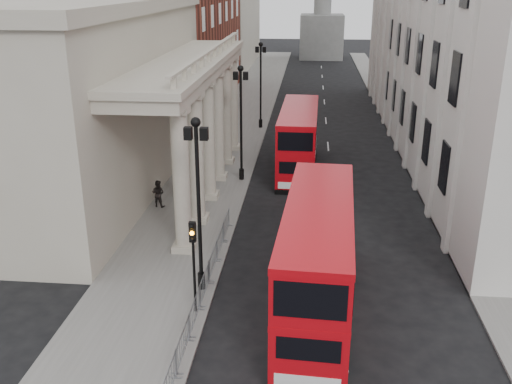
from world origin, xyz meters
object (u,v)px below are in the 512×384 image
(traffic_light, at_px, (193,251))
(bus_near, at_px, (317,257))
(lamp_post_south, at_px, (198,194))
(pedestrian_c, at_px, (209,167))
(pedestrian_b, at_px, (158,193))
(lamp_post_mid, at_px, (241,116))
(lamp_post_north, at_px, (261,79))
(pedestrian_a, at_px, (200,186))
(bus_far, at_px, (299,139))

(traffic_light, bearing_deg, bus_near, 8.17)
(lamp_post_south, xyz_separation_m, pedestrian_c, (-2.50, 16.31, -4.01))
(lamp_post_south, relative_size, pedestrian_b, 4.65)
(lamp_post_mid, bearing_deg, lamp_post_north, 90.00)
(lamp_post_mid, bearing_deg, bus_near, -72.64)
(lamp_post_mid, distance_m, bus_near, 18.22)
(pedestrian_b, relative_size, pedestrian_c, 1.15)
(pedestrian_b, xyz_separation_m, pedestrian_c, (2.22, 6.21, -0.12))
(traffic_light, relative_size, bus_near, 0.36)
(pedestrian_a, bearing_deg, pedestrian_b, -166.02)
(lamp_post_north, relative_size, bus_near, 0.70)
(lamp_post_north, distance_m, pedestrian_c, 16.38)
(bus_far, bearing_deg, pedestrian_a, -132.78)
(lamp_post_south, bearing_deg, pedestrian_a, 101.06)
(lamp_post_mid, xyz_separation_m, bus_near, (5.39, -17.26, -2.25))
(lamp_post_south, distance_m, bus_far, 19.49)
(bus_near, xyz_separation_m, pedestrian_a, (-7.78, 13.45, -1.77))
(lamp_post_south, xyz_separation_m, pedestrian_b, (-4.72, 10.10, -3.90))
(bus_near, relative_size, bus_far, 1.05)
(bus_near, distance_m, bus_far, 20.21)
(traffic_light, relative_size, pedestrian_c, 2.77)
(bus_near, xyz_separation_m, pedestrian_c, (-7.90, 17.57, -1.76))
(lamp_post_mid, relative_size, bus_far, 0.73)
(lamp_post_mid, height_order, pedestrian_b, lamp_post_mid)
(lamp_post_south, xyz_separation_m, bus_near, (5.39, -1.26, -2.25))
(bus_near, xyz_separation_m, pedestrian_b, (-10.12, 11.36, -1.64))
(lamp_post_mid, relative_size, lamp_post_north, 1.00)
(traffic_light, distance_m, pedestrian_a, 14.59)
(lamp_post_south, height_order, lamp_post_mid, same)
(pedestrian_a, height_order, pedestrian_b, pedestrian_b)
(bus_far, distance_m, pedestrian_c, 7.27)
(traffic_light, height_order, pedestrian_a, traffic_light)
(traffic_light, height_order, bus_far, bus_far)
(lamp_post_south, distance_m, lamp_post_north, 32.00)
(bus_near, relative_size, pedestrian_a, 7.79)
(lamp_post_mid, xyz_separation_m, pedestrian_a, (-2.38, -3.81, -4.03))
(lamp_post_mid, height_order, pedestrian_c, lamp_post_mid)
(lamp_post_mid, xyz_separation_m, bus_far, (4.08, 2.91, -2.37))
(pedestrian_b, bearing_deg, pedestrian_a, -125.22)
(bus_far, bearing_deg, bus_near, -85.17)
(bus_near, bearing_deg, bus_far, 96.76)
(traffic_light, bearing_deg, lamp_post_south, 92.84)
(lamp_post_south, height_order, bus_near, lamp_post_south)
(pedestrian_c, bearing_deg, bus_far, 15.35)
(lamp_post_mid, height_order, bus_near, lamp_post_mid)
(lamp_post_mid, height_order, lamp_post_north, same)
(bus_near, relative_size, pedestrian_c, 7.66)
(bus_near, distance_m, pedestrian_b, 15.30)
(lamp_post_mid, distance_m, bus_far, 5.54)
(bus_near, bearing_deg, lamp_post_south, 169.90)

